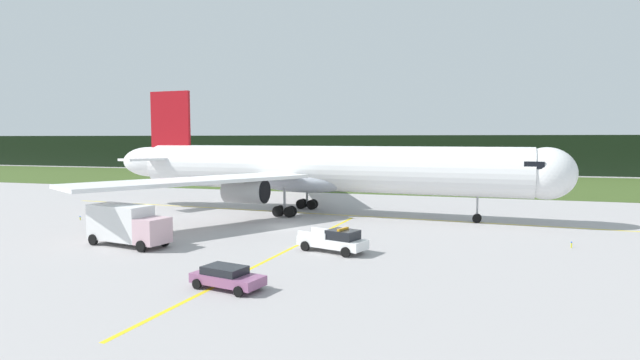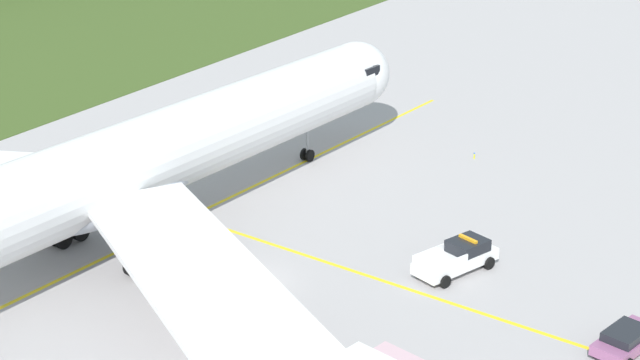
# 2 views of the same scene
# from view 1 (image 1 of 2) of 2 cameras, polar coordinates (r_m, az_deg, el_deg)

# --- Properties ---
(ground) EXTENTS (320.00, 320.00, 0.00)m
(ground) POSITION_cam_1_polar(r_m,az_deg,el_deg) (50.28, -3.92, -5.24)
(ground) COLOR #A29D9E
(grass_verge) EXTENTS (320.00, 47.21, 0.04)m
(grass_verge) POSITION_cam_1_polar(r_m,az_deg,el_deg) (102.76, 6.94, -0.17)
(grass_verge) COLOR #3A501F
(grass_verge) RESTS_ON ground
(distant_tree_line) EXTENTS (288.00, 6.42, 9.48)m
(distant_tree_line) POSITION_cam_1_polar(r_m,az_deg,el_deg) (133.53, 9.30, 2.94)
(distant_tree_line) COLOR black
(distant_tree_line) RESTS_ON ground
(taxiway_centerline_main) EXTENTS (71.46, 4.92, 0.01)m
(taxiway_centerline_main) POSITION_cam_1_polar(r_m,az_deg,el_deg) (58.36, 0.26, -3.84)
(taxiway_centerline_main) COLOR yellow
(taxiway_centerline_main) RESTS_ON ground
(taxiway_centerline_spur) EXTENTS (2.65, 36.38, 0.01)m
(taxiway_centerline_spur) POSITION_cam_1_polar(r_m,az_deg,el_deg) (38.96, -4.26, -8.15)
(taxiway_centerline_spur) COLOR yellow
(taxiway_centerline_spur) RESTS_ON ground
(airliner) EXTENTS (54.41, 49.69, 14.62)m
(airliner) POSITION_cam_1_polar(r_m,az_deg,el_deg) (58.13, -0.51, 1.15)
(airliner) COLOR white
(airliner) RESTS_ON ground
(ops_pickup_truck) EXTENTS (5.76, 3.53, 1.94)m
(ops_pickup_truck) POSITION_cam_1_polar(r_m,az_deg,el_deg) (38.95, 1.64, -6.79)
(ops_pickup_truck) COLOR white
(ops_pickup_truck) RESTS_ON ground
(catering_truck) EXTENTS (7.50, 3.83, 3.43)m
(catering_truck) POSITION_cam_1_polar(r_m,az_deg,el_deg) (43.96, -20.86, -4.65)
(catering_truck) COLOR #CBA3AE
(catering_truck) RESTS_ON ground
(staff_car) EXTENTS (4.57, 2.75, 1.30)m
(staff_car) POSITION_cam_1_polar(r_m,az_deg,el_deg) (30.26, -10.41, -10.63)
(staff_car) COLOR #8E527C
(staff_car) RESTS_ON ground
(taxiway_edge_light_east) EXTENTS (0.12, 0.12, 0.51)m
(taxiway_edge_light_east) POSITION_cam_1_polar(r_m,az_deg,el_deg) (45.15, 26.39, -6.50)
(taxiway_edge_light_east) COLOR yellow
(taxiway_edge_light_east) RESTS_ON ground
(taxiway_edge_light_west) EXTENTS (0.12, 0.12, 0.42)m
(taxiway_edge_light_west) POSITION_cam_1_polar(r_m,az_deg,el_deg) (59.82, -25.33, -3.86)
(taxiway_edge_light_west) COLOR yellow
(taxiway_edge_light_west) RESTS_ON ground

